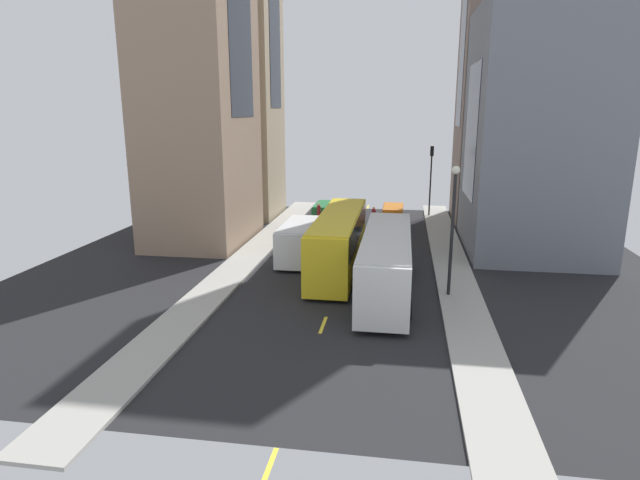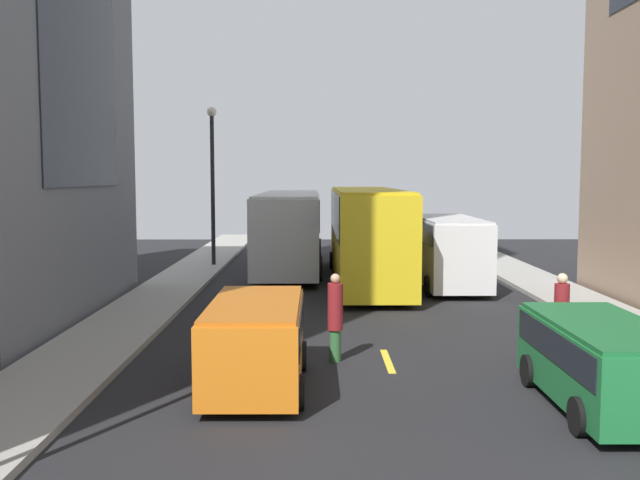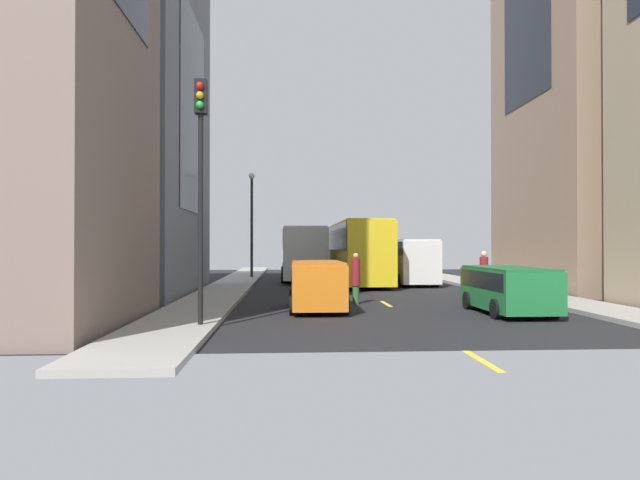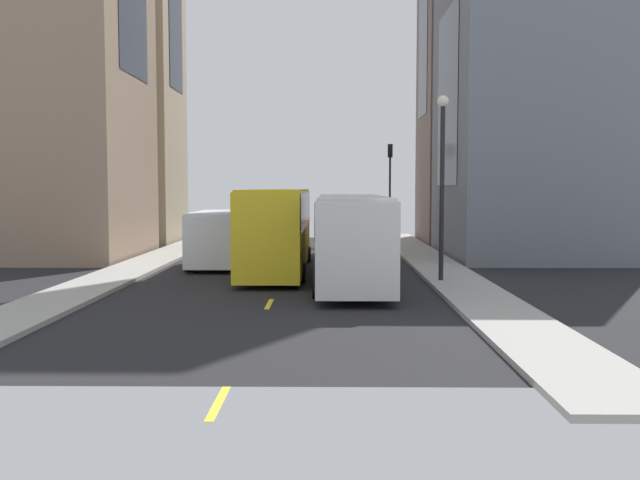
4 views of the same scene
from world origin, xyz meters
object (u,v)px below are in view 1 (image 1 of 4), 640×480
object	(u,v)px
city_bus_white	(386,258)
delivery_van_white	(299,239)
pedestrian_crossing_near	(374,217)
traffic_light_near_corner	(431,168)
car_orange_1	(393,214)
pedestrian_crossing_mid	(319,214)
car_green_0	(325,210)
streetcar_yellow	(339,237)

from	to	relation	value
city_bus_white	delivery_van_white	bearing A→B (deg)	-42.22
pedestrian_crossing_near	traffic_light_near_corner	world-z (taller)	traffic_light_near_corner
car_orange_1	pedestrian_crossing_near	xyz separation A→B (m)	(1.59, 1.97, 0.04)
delivery_van_white	traffic_light_near_corner	xyz separation A→B (m)	(-9.33, -16.64, 3.10)
traffic_light_near_corner	pedestrian_crossing_near	bearing A→B (deg)	51.85
delivery_van_white	pedestrian_crossing_mid	world-z (taller)	delivery_van_white
delivery_van_white	car_orange_1	bearing A→B (deg)	-115.93
car_green_0	city_bus_white	bearing A→B (deg)	108.07
delivery_van_white	car_green_0	world-z (taller)	delivery_van_white
city_bus_white	streetcar_yellow	bearing A→B (deg)	-51.44
car_orange_1	car_green_0	bearing A→B (deg)	-11.26
city_bus_white	traffic_light_near_corner	world-z (taller)	traffic_light_near_corner
city_bus_white	pedestrian_crossing_mid	size ratio (longest dim) A/B	6.12
city_bus_white	pedestrian_crossing_mid	distance (m)	17.62
car_green_0	pedestrian_crossing_mid	world-z (taller)	pedestrian_crossing_mid
delivery_van_white	pedestrian_crossing_mid	bearing A→B (deg)	-88.09
streetcar_yellow	car_orange_1	distance (m)	14.31
city_bus_white	car_orange_1	xyz separation A→B (m)	(-0.00, -17.82, -1.01)
delivery_van_white	city_bus_white	bearing A→B (deg)	137.78
city_bus_white	traffic_light_near_corner	bearing A→B (deg)	-98.54
delivery_van_white	traffic_light_near_corner	distance (m)	19.33
car_orange_1	pedestrian_crossing_near	bearing A→B (deg)	51.15
car_green_0	pedestrian_crossing_mid	xyz separation A→B (m)	(0.16, 2.67, 0.19)
car_green_0	delivery_van_white	bearing A→B (deg)	90.86
car_orange_1	pedestrian_crossing_near	size ratio (longest dim) A/B	2.07
streetcar_yellow	car_orange_1	bearing A→B (deg)	-102.61
streetcar_yellow	delivery_van_white	size ratio (longest dim) A/B	2.11
car_orange_1	traffic_light_near_corner	xyz separation A→B (m)	(-3.32, -4.27, 3.62)
car_orange_1	traffic_light_near_corner	bearing A→B (deg)	-127.83
car_green_0	car_orange_1	world-z (taller)	car_orange_1
streetcar_yellow	car_green_0	distance (m)	15.52
car_green_0	pedestrian_crossing_near	distance (m)	5.64
car_green_0	traffic_light_near_corner	size ratio (longest dim) A/B	0.66
streetcar_yellow	pedestrian_crossing_near	size ratio (longest dim) A/B	6.40
pedestrian_crossing_near	pedestrian_crossing_mid	distance (m)	4.83
pedestrian_crossing_near	traffic_light_near_corner	xyz separation A→B (m)	(-4.90, -6.24, 3.58)
pedestrian_crossing_mid	pedestrian_crossing_near	bearing A→B (deg)	-93.81
streetcar_yellow	pedestrian_crossing_mid	world-z (taller)	streetcar_yellow
pedestrian_crossing_mid	car_green_0	bearing A→B (deg)	-0.82
pedestrian_crossing_near	traffic_light_near_corner	size ratio (longest dim) A/B	0.30
pedestrian_crossing_mid	traffic_light_near_corner	size ratio (longest dim) A/B	0.31
car_green_0	car_orange_1	xyz separation A→B (m)	(-6.22, 1.24, 0.09)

